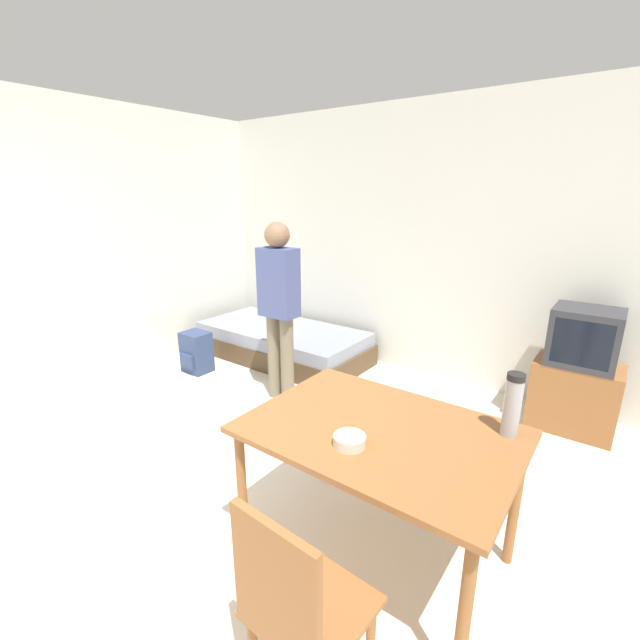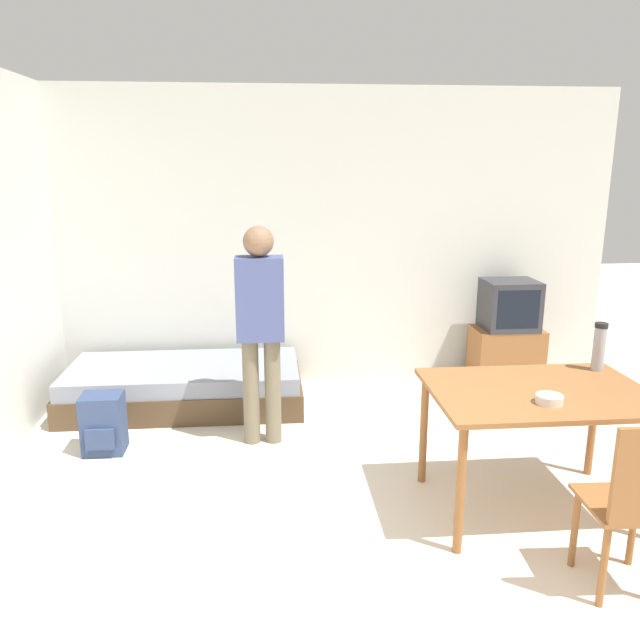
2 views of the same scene
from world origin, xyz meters
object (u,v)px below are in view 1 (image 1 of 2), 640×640
backpack (196,352)px  daybed (282,343)px  dining_table (380,444)px  tv (578,374)px  wooden_chair (296,609)px  thermos_flask (513,402)px  person_standing (279,301)px  mate_bowl (350,440)px

backpack → daybed: bearing=60.9°
dining_table → tv: bearing=73.0°
tv → wooden_chair: (-0.50, -2.88, 0.04)m
wooden_chair → backpack: wooden_chair is taller
thermos_flask → dining_table: bearing=-148.7°
dining_table → backpack: dining_table is taller
daybed → thermos_flask: thermos_flask is taller
dining_table → person_standing: person_standing is taller
tv → mate_bowl: tv is taller
tv → dining_table: size_ratio=0.80×
wooden_chair → thermos_flask: size_ratio=2.99×
daybed → person_standing: (0.67, -0.78, 0.76)m
mate_bowl → person_standing: bearing=140.5°
wooden_chair → person_standing: size_ratio=0.57×
daybed → dining_table: dining_table is taller
wooden_chair → thermos_flask: thermos_flask is taller
dining_table → backpack: bearing=159.8°
wooden_chair → person_standing: bearing=132.7°
dining_table → daybed: bearing=140.8°
mate_bowl → backpack: bearing=155.7°
daybed → person_standing: bearing=-49.3°
dining_table → mate_bowl: size_ratio=8.57×
thermos_flask → backpack: bearing=167.8°
daybed → dining_table: (2.28, -1.86, 0.50)m
thermos_flask → mate_bowl: bearing=-136.8°
backpack → dining_table: bearing=-20.2°
person_standing → mate_bowl: 2.04m
wooden_chair → tv: bearing=80.1°
dining_table → wooden_chair: wooden_chair is taller
wooden_chair → thermos_flask: bearing=71.2°
wooden_chair → mate_bowl: wooden_chair is taller
tv → person_standing: 2.50m
tv → thermos_flask: size_ratio=3.28×
tv → backpack: tv is taller
mate_bowl → backpack: 3.03m
dining_table → person_standing: (-1.61, 1.09, 0.26)m
wooden_chair → dining_table: bearing=99.3°
tv → thermos_flask: bearing=-94.1°
dining_table → backpack: size_ratio=2.90×
person_standing → backpack: 1.35m
wooden_chair → mate_bowl: (-0.17, 0.59, 0.28)m
daybed → thermos_flask: size_ratio=6.46×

